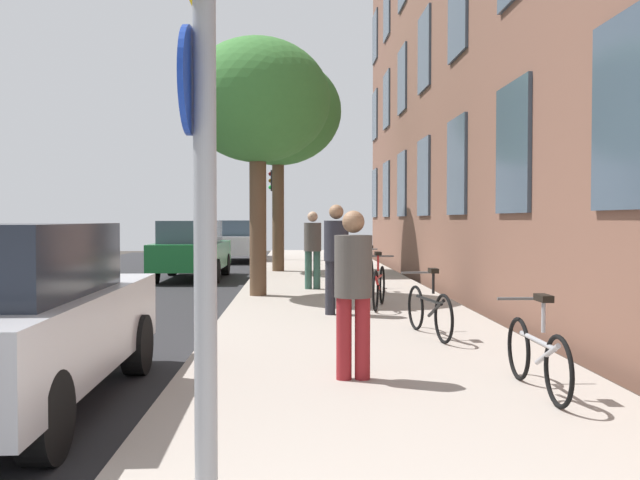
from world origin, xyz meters
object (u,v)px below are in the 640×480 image
tree_far (278,112)px  pedestrian_0 (353,283)px  traffic_light (275,197)px  bicycle_4 (341,264)px  car_1 (192,249)px  sign_post (200,155)px  bicycle_2 (379,286)px  car_0 (7,316)px  bicycle_1 (429,310)px  bicycle_3 (370,273)px  tree_near (258,102)px  pedestrian_1 (336,252)px  car_2 (238,240)px  pedestrian_2 (313,245)px  bicycle_0 (537,354)px

tree_far → pedestrian_0: bearing=-85.7°
traffic_light → bicycle_4: traffic_light is taller
car_1 → sign_post: bearing=-81.4°
sign_post → bicycle_2: (1.96, 8.45, -1.49)m
tree_far → car_0: (-1.95, -14.83, -4.03)m
sign_post → pedestrian_0: (1.05, 3.03, -0.95)m
traffic_light → car_1: (-2.10, -7.53, -1.68)m
bicycle_1 → bicycle_2: bearing=95.7°
traffic_light → bicycle_2: bearing=-81.4°
bicycle_2 → sign_post: bearing=-103.1°
sign_post → pedestrian_0: sign_post is taller
bicycle_3 → car_1: car_1 is taller
bicycle_3 → tree_near: bearing=-158.5°
pedestrian_1 → tree_near: bearing=116.1°
bicycle_1 → car_1: bearing=114.4°
car_2 → pedestrian_0: bearing=-82.3°
bicycle_2 → bicycle_4: bicycle_2 is taller
pedestrian_1 → car_2: (-2.91, 16.18, -0.30)m
bicycle_4 → pedestrian_2: (-0.82, -2.67, 0.61)m
tree_near → car_0: size_ratio=1.21×
traffic_light → pedestrian_0: 20.25m
bicycle_3 → car_0: size_ratio=0.42×
pedestrian_0 → tree_far: bearing=94.3°
traffic_light → car_1: size_ratio=0.84×
pedestrian_1 → car_0: 6.09m
bicycle_0 → pedestrian_1: 5.41m
tree_near → bicycle_4: (1.96, 3.94, -3.54)m
pedestrian_2 → car_1: pedestrian_2 is taller
tree_near → pedestrian_0: 8.15m
bicycle_1 → bicycle_0: bearing=-82.7°
bicycle_2 → car_1: size_ratio=0.41×
car_0 → bicycle_0: bearing=0.7°
sign_post → car_0: (-1.97, 2.39, -1.16)m
traffic_light → pedestrian_2: bearing=-84.2°
bicycle_3 → pedestrian_2: bearing=165.1°
bicycle_4 → tree_far: bearing=121.7°
pedestrian_0 → car_0: size_ratio=0.38×
tree_near → car_1: bearing=112.2°
bicycle_4 → car_1: car_1 is taller
traffic_light → car_2: traffic_light is taller
pedestrian_0 → pedestrian_1: (0.11, 4.57, 0.09)m
pedestrian_2 → car_2: (-2.63, 12.01, -0.26)m
bicycle_2 → car_1: (-4.33, 7.22, 0.33)m
tree_far → car_2: 7.89m
traffic_light → bicycle_1: traffic_light is taller
bicycle_3 → car_2: size_ratio=0.40×
pedestrian_0 → bicycle_3: bearing=82.8°
tree_far → pedestrian_2: tree_far is taller
bicycle_2 → bicycle_3: size_ratio=0.96×
sign_post → pedestrian_1: size_ratio=1.85×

